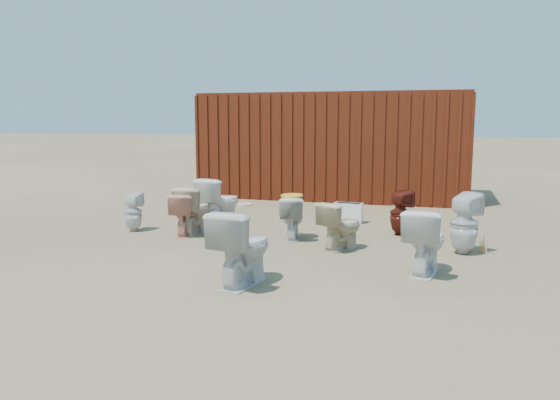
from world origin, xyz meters
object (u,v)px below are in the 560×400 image
(loose_tank, at_px, (348,213))
(toilet_back_e, at_px, (464,224))
(toilet_front_a, at_px, (220,202))
(toilet_front_c, at_px, (242,247))
(toilet_back_beige_right, at_px, (341,226))
(shipping_container, at_px, (335,145))
(toilet_front_maroon, at_px, (400,213))
(toilet_back_beige_left, at_px, (194,210))
(toilet_front_pink, at_px, (184,214))
(toilet_back_yellowlid, at_px, (292,218))
(toilet_front_e, at_px, (425,241))
(toilet_back_a, at_px, (133,212))

(loose_tank, bearing_deg, toilet_back_e, -39.39)
(toilet_front_a, bearing_deg, toilet_front_c, 132.73)
(toilet_back_beige_right, bearing_deg, shipping_container, -46.86)
(toilet_front_maroon, relative_size, toilet_back_beige_left, 0.92)
(shipping_container, xyz_separation_m, toilet_back_beige_left, (-1.33, -4.94, -0.82))
(toilet_front_a, xyz_separation_m, loose_tank, (2.06, 0.94, -0.24))
(toilet_front_pink, xyz_separation_m, toilet_back_yellowlid, (1.70, 0.20, -0.01))
(toilet_front_maroon, relative_size, toilet_back_beige_right, 1.04)
(toilet_back_beige_left, bearing_deg, toilet_back_e, 176.23)
(toilet_front_c, xyz_separation_m, toilet_front_maroon, (1.48, 3.15, -0.07))
(toilet_front_e, bearing_deg, loose_tank, -55.36)
(toilet_back_beige_left, bearing_deg, loose_tank, -144.94)
(toilet_front_c, distance_m, toilet_front_maroon, 3.48)
(toilet_front_maroon, xyz_separation_m, toilet_back_yellowlid, (-1.57, -0.75, -0.02))
(toilet_back_beige_right, distance_m, toilet_back_e, 1.66)
(loose_tank, bearing_deg, toilet_front_pink, -138.00)
(toilet_front_e, height_order, loose_tank, toilet_front_e)
(toilet_front_pink, xyz_separation_m, toilet_back_e, (4.19, -0.04, 0.08))
(toilet_front_c, relative_size, toilet_back_beige_left, 1.11)
(toilet_back_beige_left, bearing_deg, toilet_front_a, -104.11)
(toilet_front_pink, relative_size, toilet_back_beige_left, 0.87)
(toilet_back_a, distance_m, toilet_back_yellowlid, 2.65)
(toilet_front_maroon, distance_m, toilet_back_beige_left, 3.27)
(toilet_back_a, relative_size, toilet_back_yellowlid, 0.97)
(toilet_front_pink, bearing_deg, toilet_front_maroon, -176.22)
(toilet_back_beige_right, relative_size, loose_tank, 1.36)
(toilet_front_a, height_order, toilet_front_c, toilet_front_c)
(toilet_back_yellowlid, bearing_deg, toilet_back_a, -8.46)
(toilet_back_beige_right, bearing_deg, toilet_front_pink, 25.08)
(toilet_back_yellowlid, bearing_deg, shipping_container, -98.98)
(toilet_back_beige_left, xyz_separation_m, toilet_back_yellowlid, (1.61, 0.06, -0.06))
(toilet_front_a, relative_size, toilet_front_c, 0.98)
(shipping_container, height_order, loose_tank, shipping_container)
(toilet_front_c, bearing_deg, toilet_front_maroon, -105.90)
(toilet_back_a, xyz_separation_m, toilet_back_e, (5.12, -0.07, 0.10))
(toilet_back_a, height_order, toilet_back_beige_left, toilet_back_beige_left)
(toilet_back_a, distance_m, loose_tank, 3.69)
(shipping_container, distance_m, toilet_back_yellowlid, 4.97)
(toilet_front_a, distance_m, toilet_back_a, 1.44)
(shipping_container, distance_m, toilet_front_e, 6.70)
(toilet_back_beige_left, bearing_deg, toilet_back_a, 5.09)
(toilet_back_a, bearing_deg, toilet_back_yellowlid, -179.43)
(toilet_back_beige_left, bearing_deg, toilet_back_beige_right, 168.99)
(toilet_back_a, height_order, loose_tank, toilet_back_a)
(toilet_front_e, height_order, toilet_back_e, toilet_back_e)
(toilet_front_c, height_order, toilet_back_beige_left, toilet_front_c)
(toilet_front_a, bearing_deg, toilet_front_pink, 88.73)
(toilet_front_c, height_order, toilet_back_yellowlid, toilet_front_c)
(toilet_front_e, xyz_separation_m, toilet_back_yellowlid, (-2.01, 1.37, -0.07))
(toilet_front_pink, height_order, toilet_front_maroon, toilet_front_maroon)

